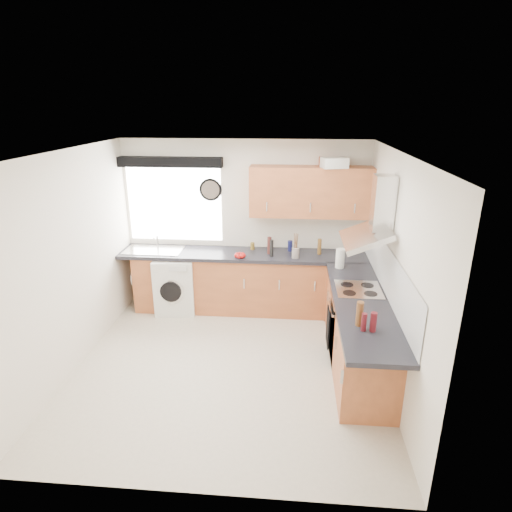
# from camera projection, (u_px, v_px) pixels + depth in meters

# --- Properties ---
(ground_plane) EXTENTS (3.60, 3.60, 0.00)m
(ground_plane) POSITION_uv_depth(u_px,v_px,m) (229.00, 365.00, 5.14)
(ground_plane) COLOR beige
(ceiling) EXTENTS (3.60, 3.60, 0.02)m
(ceiling) POSITION_uv_depth(u_px,v_px,m) (224.00, 153.00, 4.29)
(ceiling) COLOR white
(ceiling) RESTS_ON wall_back
(wall_back) EXTENTS (3.60, 0.02, 2.50)m
(wall_back) POSITION_uv_depth(u_px,v_px,m) (245.00, 225.00, 6.40)
(wall_back) COLOR silver
(wall_back) RESTS_ON ground_plane
(wall_front) EXTENTS (3.60, 0.02, 2.50)m
(wall_front) POSITION_uv_depth(u_px,v_px,m) (189.00, 361.00, 3.03)
(wall_front) COLOR silver
(wall_front) RESTS_ON ground_plane
(wall_left) EXTENTS (0.02, 3.60, 2.50)m
(wall_left) POSITION_uv_depth(u_px,v_px,m) (70.00, 264.00, 4.86)
(wall_left) COLOR silver
(wall_left) RESTS_ON ground_plane
(wall_right) EXTENTS (0.02, 3.60, 2.50)m
(wall_right) POSITION_uv_depth(u_px,v_px,m) (393.00, 274.00, 4.57)
(wall_right) COLOR silver
(wall_right) RESTS_ON ground_plane
(window) EXTENTS (1.40, 0.02, 1.10)m
(window) POSITION_uv_depth(u_px,v_px,m) (175.00, 204.00, 6.38)
(window) COLOR silver
(window) RESTS_ON wall_back
(window_blind) EXTENTS (1.50, 0.18, 0.14)m
(window_blind) POSITION_uv_depth(u_px,v_px,m) (170.00, 162.00, 6.08)
(window_blind) COLOR black
(window_blind) RESTS_ON wall_back
(splashback) EXTENTS (0.01, 3.00, 0.54)m
(splashback) POSITION_uv_depth(u_px,v_px,m) (386.00, 269.00, 4.88)
(splashback) COLOR white
(splashback) RESTS_ON wall_right
(base_cab_back) EXTENTS (3.00, 0.58, 0.86)m
(base_cab_back) POSITION_uv_depth(u_px,v_px,m) (237.00, 283.00, 6.42)
(base_cab_back) COLOR #974E2A
(base_cab_back) RESTS_ON ground_plane
(base_cab_corner) EXTENTS (0.60, 0.60, 0.86)m
(base_cab_corner) POSITION_uv_depth(u_px,v_px,m) (344.00, 286.00, 6.28)
(base_cab_corner) COLOR #974E2A
(base_cab_corner) RESTS_ON ground_plane
(base_cab_right) EXTENTS (0.58, 2.10, 0.86)m
(base_cab_right) POSITION_uv_depth(u_px,v_px,m) (358.00, 333.00, 5.01)
(base_cab_right) COLOR #974E2A
(base_cab_right) RESTS_ON ground_plane
(worktop_back) EXTENTS (3.60, 0.62, 0.05)m
(worktop_back) POSITION_uv_depth(u_px,v_px,m) (243.00, 254.00, 6.24)
(worktop_back) COLOR black
(worktop_back) RESTS_ON base_cab_back
(worktop_right) EXTENTS (0.62, 2.42, 0.05)m
(worktop_right) POSITION_uv_depth(u_px,v_px,m) (362.00, 303.00, 4.72)
(worktop_right) COLOR black
(worktop_right) RESTS_ON base_cab_right
(sink) EXTENTS (0.84, 0.46, 0.10)m
(sink) POSITION_uv_depth(u_px,v_px,m) (154.00, 248.00, 6.33)
(sink) COLOR silver
(sink) RESTS_ON worktop_back
(oven) EXTENTS (0.56, 0.58, 0.85)m
(oven) POSITION_uv_depth(u_px,v_px,m) (355.00, 327.00, 5.15)
(oven) COLOR black
(oven) RESTS_ON ground_plane
(hob_plate) EXTENTS (0.52, 0.52, 0.01)m
(hob_plate) POSITION_uv_depth(u_px,v_px,m) (359.00, 290.00, 4.99)
(hob_plate) COLOR silver
(hob_plate) RESTS_ON worktop_right
(extractor_hood) EXTENTS (0.52, 0.78, 0.66)m
(extractor_hood) POSITION_uv_depth(u_px,v_px,m) (374.00, 219.00, 4.69)
(extractor_hood) COLOR silver
(extractor_hood) RESTS_ON wall_right
(upper_cabinets) EXTENTS (1.70, 0.35, 0.70)m
(upper_cabinets) POSITION_uv_depth(u_px,v_px,m) (310.00, 192.00, 5.98)
(upper_cabinets) COLOR #974E2A
(upper_cabinets) RESTS_ON wall_back
(washing_machine) EXTENTS (0.63, 0.62, 0.85)m
(washing_machine) POSITION_uv_depth(u_px,v_px,m) (176.00, 284.00, 6.39)
(washing_machine) COLOR silver
(washing_machine) RESTS_ON ground_plane
(wall_clock) EXTENTS (0.33, 0.04, 0.33)m
(wall_clock) POSITION_uv_depth(u_px,v_px,m) (210.00, 190.00, 6.25)
(wall_clock) COLOR black
(wall_clock) RESTS_ON wall_back
(casserole) EXTENTS (0.38, 0.31, 0.14)m
(casserole) POSITION_uv_depth(u_px,v_px,m) (334.00, 163.00, 5.71)
(casserole) COLOR silver
(casserole) RESTS_ON upper_cabinets
(storage_box) EXTENTS (0.26, 0.22, 0.12)m
(storage_box) POSITION_uv_depth(u_px,v_px,m) (328.00, 162.00, 5.91)
(storage_box) COLOR #C3461B
(storage_box) RESTS_ON upper_cabinets
(utensil_pot) EXTENTS (0.12, 0.12, 0.15)m
(utensil_pot) POSITION_uv_depth(u_px,v_px,m) (295.00, 253.00, 6.01)
(utensil_pot) COLOR gray
(utensil_pot) RESTS_ON worktop_back
(kitchen_roll) EXTENTS (0.14, 0.14, 0.26)m
(kitchen_roll) POSITION_uv_depth(u_px,v_px,m) (340.00, 258.00, 5.63)
(kitchen_roll) COLOR silver
(kitchen_roll) RESTS_ON worktop_right
(tomato_cluster) EXTENTS (0.15, 0.15, 0.06)m
(tomato_cluster) POSITION_uv_depth(u_px,v_px,m) (240.00, 255.00, 6.04)
(tomato_cluster) COLOR #B6100D
(tomato_cluster) RESTS_ON worktop_back
(jar_0) EXTENTS (0.06, 0.06, 0.25)m
(jar_0) POSITION_uv_depth(u_px,v_px,m) (269.00, 245.00, 6.16)
(jar_0) COLOR #4E201C
(jar_0) RESTS_ON worktop_back
(jar_1) EXTENTS (0.05, 0.05, 0.24)m
(jar_1) POSITION_uv_depth(u_px,v_px,m) (272.00, 248.00, 6.05)
(jar_1) COLOR black
(jar_1) RESTS_ON worktop_back
(jar_2) EXTENTS (0.07, 0.07, 0.16)m
(jar_2) POSITION_uv_depth(u_px,v_px,m) (290.00, 246.00, 6.29)
(jar_2) COLOR #141644
(jar_2) RESTS_ON worktop_back
(jar_3) EXTENTS (0.06, 0.06, 0.10)m
(jar_3) POSITION_uv_depth(u_px,v_px,m) (252.00, 246.00, 6.37)
(jar_3) COLOR brown
(jar_3) RESTS_ON worktop_back
(jar_4) EXTENTS (0.06, 0.06, 0.20)m
(jar_4) POSITION_uv_depth(u_px,v_px,m) (270.00, 243.00, 6.33)
(jar_4) COLOR #B4AA99
(jar_4) RESTS_ON worktop_back
(jar_5) EXTENTS (0.06, 0.06, 0.23)m
(jar_5) POSITION_uv_depth(u_px,v_px,m) (319.00, 247.00, 6.15)
(jar_5) COLOR brown
(jar_5) RESTS_ON worktop_back
(bottle_0) EXTENTS (0.07, 0.07, 0.25)m
(bottle_0) POSITION_uv_depth(u_px,v_px,m) (360.00, 314.00, 4.16)
(bottle_0) COLOR brown
(bottle_0) RESTS_ON worktop_right
(bottle_1) EXTENTS (0.06, 0.06, 0.19)m
(bottle_1) POSITION_uv_depth(u_px,v_px,m) (373.00, 322.00, 4.06)
(bottle_1) COLOR #561218
(bottle_1) RESTS_ON worktop_right
(bottle_2) EXTENTS (0.05, 0.05, 0.18)m
(bottle_2) POSITION_uv_depth(u_px,v_px,m) (364.00, 322.00, 4.07)
(bottle_2) COLOR #511117
(bottle_2) RESTS_ON worktop_right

